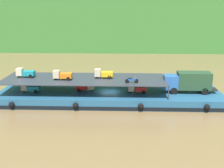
{
  "coord_description": "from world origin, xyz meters",
  "views": [
    {
      "loc": [
        1.85,
        -40.06,
        13.85
      ],
      "look_at": [
        0.37,
        0.0,
        2.7
      ],
      "focal_mm": 44.52,
      "sensor_mm": 36.0,
      "label": 1
    }
  ],
  "objects_px": {
    "mini_truck_upper_stern": "(25,73)",
    "mini_truck_upper_mid": "(62,75)",
    "covered_lorry": "(188,81)",
    "motorcycle_upper_port": "(132,80)",
    "cargo_barge": "(110,96)",
    "mini_truck_upper_fore": "(103,74)",
    "mini_truck_lower_stern": "(30,88)",
    "mini_truck_lower_mid": "(137,88)",
    "mini_truck_lower_aft": "(86,86)"
  },
  "relations": [
    {
      "from": "motorcycle_upper_port",
      "to": "mini_truck_lower_mid",
      "type": "bearing_deg",
      "value": 65.47
    },
    {
      "from": "covered_lorry",
      "to": "mini_truck_upper_fore",
      "type": "distance_m",
      "value": 12.71
    },
    {
      "from": "mini_truck_upper_mid",
      "to": "mini_truck_upper_fore",
      "type": "xyz_separation_m",
      "value": [
        5.98,
        1.16,
        0.0
      ]
    },
    {
      "from": "mini_truck_lower_mid",
      "to": "mini_truck_lower_stern",
      "type": "bearing_deg",
      "value": -179.29
    },
    {
      "from": "covered_lorry",
      "to": "mini_truck_lower_stern",
      "type": "distance_m",
      "value": 23.64
    },
    {
      "from": "mini_truck_upper_mid",
      "to": "mini_truck_upper_stern",
      "type": "bearing_deg",
      "value": 167.75
    },
    {
      "from": "covered_lorry",
      "to": "mini_truck_lower_mid",
      "type": "bearing_deg",
      "value": -176.55
    },
    {
      "from": "mini_truck_upper_stern",
      "to": "cargo_barge",
      "type": "bearing_deg",
      "value": -2.59
    },
    {
      "from": "mini_truck_lower_stern",
      "to": "mini_truck_lower_aft",
      "type": "bearing_deg",
      "value": 6.96
    },
    {
      "from": "mini_truck_lower_stern",
      "to": "mini_truck_upper_fore",
      "type": "distance_m",
      "value": 11.17
    },
    {
      "from": "mini_truck_lower_mid",
      "to": "mini_truck_upper_fore",
      "type": "bearing_deg",
      "value": 170.77
    },
    {
      "from": "mini_truck_lower_mid",
      "to": "motorcycle_upper_port",
      "type": "bearing_deg",
      "value": -114.53
    },
    {
      "from": "mini_truck_upper_mid",
      "to": "motorcycle_upper_port",
      "type": "bearing_deg",
      "value": -8.72
    },
    {
      "from": "mini_truck_lower_aft",
      "to": "mini_truck_lower_stern",
      "type": "bearing_deg",
      "value": -173.04
    },
    {
      "from": "covered_lorry",
      "to": "mini_truck_upper_stern",
      "type": "distance_m",
      "value": 24.62
    },
    {
      "from": "covered_lorry",
      "to": "mini_truck_upper_fore",
      "type": "height_order",
      "value": "mini_truck_upper_fore"
    },
    {
      "from": "mini_truck_lower_stern",
      "to": "mini_truck_upper_stern",
      "type": "bearing_deg",
      "value": 130.9
    },
    {
      "from": "mini_truck_lower_aft",
      "to": "covered_lorry",
      "type": "bearing_deg",
      "value": -1.28
    },
    {
      "from": "mini_truck_lower_mid",
      "to": "mini_truck_upper_fore",
      "type": "xyz_separation_m",
      "value": [
        -5.03,
        0.82,
        2.0
      ]
    },
    {
      "from": "cargo_barge",
      "to": "mini_truck_upper_fore",
      "type": "bearing_deg",
      "value": 154.28
    },
    {
      "from": "mini_truck_upper_fore",
      "to": "motorcycle_upper_port",
      "type": "height_order",
      "value": "mini_truck_upper_fore"
    },
    {
      "from": "mini_truck_upper_stern",
      "to": "mini_truck_upper_mid",
      "type": "bearing_deg",
      "value": -12.25
    },
    {
      "from": "cargo_barge",
      "to": "mini_truck_lower_stern",
      "type": "bearing_deg",
      "value": -177.3
    },
    {
      "from": "covered_lorry",
      "to": "mini_truck_upper_mid",
      "type": "bearing_deg",
      "value": -177.53
    },
    {
      "from": "mini_truck_upper_stern",
      "to": "motorcycle_upper_port",
      "type": "distance_m",
      "value": 16.34
    },
    {
      "from": "cargo_barge",
      "to": "mini_truck_upper_fore",
      "type": "height_order",
      "value": "mini_truck_upper_fore"
    },
    {
      "from": "covered_lorry",
      "to": "mini_truck_lower_aft",
      "type": "xyz_separation_m",
      "value": [
        -15.41,
        0.34,
        -1.0
      ]
    },
    {
      "from": "mini_truck_lower_stern",
      "to": "mini_truck_upper_stern",
      "type": "height_order",
      "value": "mini_truck_upper_stern"
    },
    {
      "from": "mini_truck_upper_stern",
      "to": "mini_truck_upper_fore",
      "type": "height_order",
      "value": "same"
    },
    {
      "from": "cargo_barge",
      "to": "mini_truck_lower_stern",
      "type": "height_order",
      "value": "mini_truck_lower_stern"
    },
    {
      "from": "cargo_barge",
      "to": "mini_truck_upper_mid",
      "type": "distance_m",
      "value": 7.76
    },
    {
      "from": "covered_lorry",
      "to": "motorcycle_upper_port",
      "type": "height_order",
      "value": "covered_lorry"
    },
    {
      "from": "mini_truck_lower_mid",
      "to": "mini_truck_lower_aft",
      "type": "bearing_deg",
      "value": 174.09
    },
    {
      "from": "covered_lorry",
      "to": "mini_truck_lower_aft",
      "type": "bearing_deg",
      "value": 178.72
    },
    {
      "from": "mini_truck_lower_mid",
      "to": "motorcycle_upper_port",
      "type": "height_order",
      "value": "motorcycle_upper_port"
    },
    {
      "from": "covered_lorry",
      "to": "mini_truck_lower_aft",
      "type": "distance_m",
      "value": 15.44
    },
    {
      "from": "cargo_barge",
      "to": "mini_truck_lower_mid",
      "type": "distance_m",
      "value": 4.35
    },
    {
      "from": "covered_lorry",
      "to": "mini_truck_lower_stern",
      "type": "height_order",
      "value": "covered_lorry"
    },
    {
      "from": "mini_truck_upper_stern",
      "to": "mini_truck_upper_fore",
      "type": "xyz_separation_m",
      "value": [
        11.93,
        -0.13,
        0.0
      ]
    },
    {
      "from": "cargo_barge",
      "to": "covered_lorry",
      "type": "relative_size",
      "value": 4.24
    },
    {
      "from": "mini_truck_lower_mid",
      "to": "covered_lorry",
      "type": "bearing_deg",
      "value": 3.45
    },
    {
      "from": "covered_lorry",
      "to": "mini_truck_lower_mid",
      "type": "distance_m",
      "value": 7.71
    },
    {
      "from": "mini_truck_lower_mid",
      "to": "mini_truck_upper_mid",
      "type": "relative_size",
      "value": 1.0
    },
    {
      "from": "cargo_barge",
      "to": "mini_truck_upper_stern",
      "type": "distance_m",
      "value": 13.34
    },
    {
      "from": "mini_truck_upper_fore",
      "to": "motorcycle_upper_port",
      "type": "xyz_separation_m",
      "value": [
        4.16,
        -2.72,
        -0.26
      ]
    },
    {
      "from": "cargo_barge",
      "to": "mini_truck_lower_aft",
      "type": "bearing_deg",
      "value": 173.17
    },
    {
      "from": "cargo_barge",
      "to": "motorcycle_upper_port",
      "type": "distance_m",
      "value": 5.06
    },
    {
      "from": "covered_lorry",
      "to": "motorcycle_upper_port",
      "type": "distance_m",
      "value": 8.86
    },
    {
      "from": "mini_truck_upper_fore",
      "to": "motorcycle_upper_port",
      "type": "relative_size",
      "value": 1.44
    },
    {
      "from": "mini_truck_lower_mid",
      "to": "mini_truck_upper_fore",
      "type": "height_order",
      "value": "mini_truck_upper_fore"
    }
  ]
}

